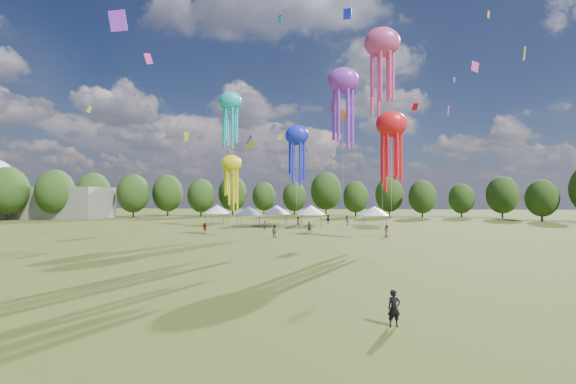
{
  "coord_description": "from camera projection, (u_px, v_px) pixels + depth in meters",
  "views": [
    {
      "loc": [
        4.44,
        -17.69,
        5.59
      ],
      "look_at": [
        1.21,
        15.0,
        6.0
      ],
      "focal_mm": 23.14,
      "sensor_mm": 36.0,
      "label": 1
    }
  ],
  "objects": [
    {
      "name": "small_kites",
      "position": [
        299.0,
        49.0,
        60.11
      ],
      "size": [
        65.79,
        55.56,
        44.02
      ],
      "color": "#1A27EC",
      "rests_on": "ground"
    },
    {
      "name": "festival_tents",
      "position": [
        286.0,
        210.0,
        72.2
      ],
      "size": [
        36.42,
        9.46,
        3.97
      ],
      "color": "#47474C",
      "rests_on": "ground"
    },
    {
      "name": "show_kites",
      "position": [
        333.0,
        101.0,
        57.1
      ],
      "size": [
        29.99,
        18.49,
        31.6
      ],
      "color": "#1A27EC",
      "rests_on": "ground"
    },
    {
      "name": "ground",
      "position": [
        233.0,
        312.0,
        17.97
      ],
      "size": [
        300.0,
        300.0,
        0.0
      ],
      "primitive_type": "plane",
      "color": "#384416",
      "rests_on": "ground"
    },
    {
      "name": "treeline",
      "position": [
        286.0,
        192.0,
        80.64
      ],
      "size": [
        201.57,
        95.24,
        13.43
      ],
      "color": "#38281C",
      "rests_on": "ground"
    },
    {
      "name": "hangar",
      "position": [
        30.0,
        203.0,
        96.73
      ],
      "size": [
        40.0,
        12.0,
        8.0
      ],
      "primitive_type": "cube",
      "color": "gray",
      "rests_on": "ground"
    },
    {
      "name": "observer_main",
      "position": [
        394.0,
        308.0,
        15.95
      ],
      "size": [
        0.63,
        0.47,
        1.56
      ],
      "primitive_type": "imported",
      "rotation": [
        0.0,
        0.0,
        0.18
      ],
      "color": "black",
      "rests_on": "ground"
    },
    {
      "name": "spectators_far",
      "position": [
        318.0,
        223.0,
        65.99
      ],
      "size": [
        27.85,
        23.71,
        1.93
      ],
      "color": "gray",
      "rests_on": "ground"
    },
    {
      "name": "spectator_near",
      "position": [
        274.0,
        232.0,
        50.07
      ],
      "size": [
        1.03,
        0.93,
        1.73
      ],
      "primitive_type": "imported",
      "rotation": [
        0.0,
        0.0,
        2.74
      ],
      "color": "gray",
      "rests_on": "ground"
    }
  ]
}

